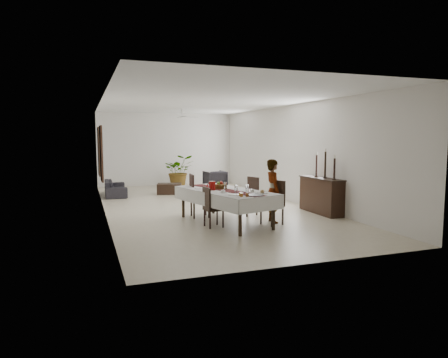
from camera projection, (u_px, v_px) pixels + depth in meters
floor at (205, 206)px, 12.40m from camera, size 6.00×12.00×0.00m
ceiling at (205, 102)px, 12.06m from camera, size 6.00×12.00×0.02m
wall_back at (167, 149)px, 17.86m from camera, size 6.00×0.02×3.20m
wall_front at (309, 170)px, 6.60m from camera, size 6.00×0.02×3.20m
wall_left at (103, 157)px, 11.24m from camera, size 0.02×12.00×3.20m
wall_right at (292, 154)px, 13.22m from camera, size 0.02×12.00×3.20m
dining_table_top at (225, 192)px, 9.90m from camera, size 1.78×2.84×0.06m
table_leg_fl at (240, 219)px, 8.64m from camera, size 0.10×0.10×0.77m
table_leg_fr at (274, 214)px, 9.20m from camera, size 0.10×0.10×0.77m
table_leg_bl at (183, 203)px, 10.69m from camera, size 0.10×0.10×0.77m
table_leg_br at (213, 200)px, 11.24m from camera, size 0.10×0.10×0.77m
tablecloth_top at (225, 190)px, 9.89m from camera, size 2.02×3.09×0.01m
tablecloth_drape_left at (203, 199)px, 9.54m from camera, size 0.78×2.74×0.33m
tablecloth_drape_right at (245, 194)px, 10.28m from camera, size 0.78×2.74×0.33m
tablecloth_drape_near at (262, 204)px, 8.76m from camera, size 1.25×0.36×0.33m
tablecloth_drape_far at (196, 190)px, 11.06m from camera, size 1.25×0.36×0.33m
table_runner at (225, 190)px, 9.89m from camera, size 1.12×2.76×0.00m
red_pitcher at (212, 186)px, 9.86m from camera, size 0.20×0.20×0.22m
pitcher_handle at (209, 186)px, 9.81m from camera, size 0.13×0.06×0.13m
wine_glass_near at (247, 189)px, 9.38m from camera, size 0.08×0.08×0.19m
wine_glass_mid at (236, 189)px, 9.33m from camera, size 0.08×0.08×0.19m
wine_glass_far at (226, 186)px, 9.96m from camera, size 0.08×0.08×0.19m
teacup_right at (252, 191)px, 9.54m from camera, size 0.10×0.10×0.07m
saucer_right at (252, 192)px, 9.54m from camera, size 0.17×0.17×0.01m
teacup_left at (223, 191)px, 9.39m from camera, size 0.10×0.10×0.07m
saucer_left at (223, 193)px, 9.39m from camera, size 0.17×0.17×0.01m
plate_near_right at (262, 193)px, 9.29m from camera, size 0.26×0.26×0.02m
bread_near_right at (262, 192)px, 9.29m from camera, size 0.10×0.10×0.10m
plate_near_left at (234, 195)px, 9.03m from camera, size 0.26×0.26×0.02m
plate_far_left at (200, 188)px, 10.18m from camera, size 0.26×0.26×0.02m
serving_tray at (255, 195)px, 8.95m from camera, size 0.40×0.40×0.02m
jam_jar_a at (247, 195)px, 8.78m from camera, size 0.07×0.07×0.08m
jam_jar_b at (241, 195)px, 8.77m from camera, size 0.07×0.07×0.08m
jam_jar_c at (240, 194)px, 8.89m from camera, size 0.07×0.07×0.08m
fruit_basket at (221, 187)px, 10.14m from camera, size 0.33×0.33×0.11m
fruit_red at (221, 183)px, 10.17m from camera, size 0.10×0.10×0.10m
fruit_green at (218, 183)px, 10.14m from camera, size 0.09×0.09×0.09m
chair_right_near_seat at (272, 205)px, 9.77m from camera, size 0.58×0.58×0.05m
chair_right_near_leg_fl at (283, 216)px, 9.77m from camera, size 0.06×0.06×0.45m
chair_right_near_leg_fr at (272, 213)px, 10.06m from camera, size 0.06×0.06×0.45m
chair_right_near_leg_bl at (272, 218)px, 9.54m from camera, size 0.06×0.06×0.45m
chair_right_near_leg_br at (261, 215)px, 9.83m from camera, size 0.06×0.06×0.45m
chair_right_near_back at (278, 192)px, 9.87m from camera, size 0.19×0.45×0.58m
chair_right_far_seat at (248, 198)px, 10.98m from camera, size 0.56×0.56×0.05m
chair_right_far_leg_fl at (257, 207)px, 10.98m from camera, size 0.06×0.06×0.44m
chair_right_far_leg_fr at (248, 206)px, 11.26m from camera, size 0.06×0.06×0.44m
chair_right_far_leg_bl at (247, 209)px, 10.76m from camera, size 0.06×0.06×0.44m
chair_right_far_leg_br at (238, 207)px, 11.04m from camera, size 0.06×0.06×0.44m
chair_right_far_back at (253, 187)px, 11.08m from camera, size 0.18×0.43×0.56m
chair_left_near_seat at (214, 209)px, 9.53m from camera, size 0.45×0.45×0.05m
chair_left_near_leg_fl at (205, 218)px, 9.63m from camera, size 0.05×0.05×0.40m
chair_left_near_leg_fr at (210, 220)px, 9.33m from camera, size 0.05×0.05×0.40m
chair_left_near_leg_bl at (217, 217)px, 9.78m from camera, size 0.05×0.05×0.40m
chair_left_near_leg_br at (223, 219)px, 9.48m from camera, size 0.05×0.05×0.40m
chair_left_near_back at (206, 198)px, 9.42m from camera, size 0.08×0.41×0.52m
chair_left_far_seat at (200, 198)px, 10.72m from camera, size 0.53×0.53×0.06m
chair_left_far_leg_fl at (191, 207)px, 10.89m from camera, size 0.05×0.05×0.49m
chair_left_far_leg_fr at (194, 210)px, 10.50m from camera, size 0.05×0.05×0.49m
chair_left_far_leg_bl at (206, 206)px, 10.99m from camera, size 0.05×0.05×0.49m
chair_left_far_leg_br at (209, 209)px, 10.60m from camera, size 0.05×0.05×0.49m
chair_left_far_back at (192, 186)px, 10.62m from camera, size 0.08×0.49×0.63m
woman at (273, 191)px, 10.00m from camera, size 0.47×0.63×1.60m
sideboard_body at (321, 196)px, 11.27m from camera, size 0.43×1.63×0.98m
sideboard_top at (322, 178)px, 11.22m from camera, size 0.48×1.69×0.03m
candlestick_near_base at (334, 179)px, 10.66m from camera, size 0.11×0.11×0.03m
candlestick_near_shaft at (334, 169)px, 10.63m from camera, size 0.05×0.05×0.54m
candlestick_near_candle at (335, 157)px, 10.59m from camera, size 0.04×0.04×0.09m
candlestick_mid_base at (325, 178)px, 11.06m from camera, size 0.11×0.11×0.03m
candlestick_mid_shaft at (325, 164)px, 11.02m from camera, size 0.05×0.05×0.70m
candlestick_mid_candle at (326, 150)px, 10.98m from camera, size 0.04×0.04×0.09m
candlestick_far_base at (316, 176)px, 11.47m from camera, size 0.11×0.11×0.03m
candlestick_far_shaft at (317, 165)px, 11.44m from camera, size 0.05×0.05×0.60m
candlestick_far_candle at (317, 153)px, 11.40m from camera, size 0.04×0.04×0.09m
sofa at (116, 188)px, 14.71m from camera, size 0.81×1.93×0.56m
armchair at (215, 180)px, 16.48m from camera, size 0.87×0.89×0.77m
coffee_table at (169, 189)px, 15.12m from camera, size 1.02×0.81×0.40m
potted_plant at (179, 171)px, 17.26m from camera, size 1.35×1.20×1.38m
mirror_frame_near at (101, 154)px, 13.31m from camera, size 0.06×1.05×1.85m
mirror_glass_near at (102, 153)px, 13.32m from camera, size 0.01×0.90×1.70m
mirror_frame_far at (99, 151)px, 15.28m from camera, size 0.06×1.05×1.85m
mirror_glass_far at (100, 151)px, 15.29m from camera, size 0.01×0.90×1.70m
fan_rod at (182, 111)px, 14.89m from camera, size 0.04×0.04×0.20m
fan_hub at (182, 117)px, 14.91m from camera, size 0.16×0.16×0.08m
fan_blade_n at (180, 117)px, 15.23m from camera, size 0.10×0.55×0.01m
fan_blade_s at (184, 116)px, 14.58m from camera, size 0.10×0.55×0.01m
fan_blade_e at (191, 117)px, 15.02m from camera, size 0.55×0.10×0.01m
fan_blade_w at (173, 117)px, 14.79m from camera, size 0.55×0.10×0.01m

